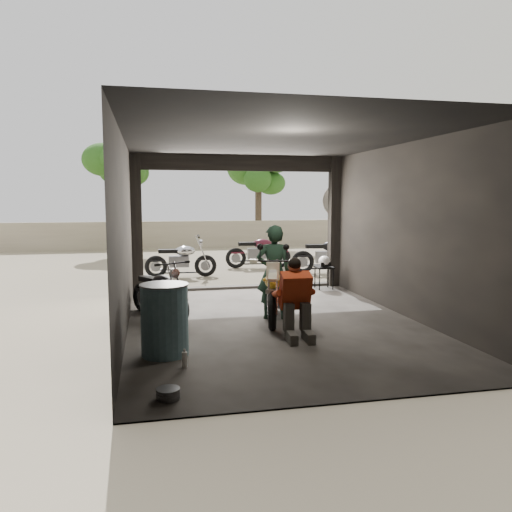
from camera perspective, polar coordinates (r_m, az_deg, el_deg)
name	(u,v)px	position (r m, az deg, el deg)	size (l,w,h in m)	color
ground	(274,324)	(8.84, 2.08, -7.77)	(80.00, 80.00, 0.00)	#7A6D56
garage	(267,249)	(9.14, 1.27, 0.85)	(7.00, 7.13, 3.20)	#2D2B28
boundary_wall	(197,234)	(22.45, -6.72, 2.46)	(18.00, 0.30, 1.20)	gray
tree_left	(124,153)	(20.89, -14.83, 11.29)	(2.20, 2.20, 5.60)	#382B1E
tree_right	(258,168)	(22.87, 0.28, 10.00)	(2.20, 2.20, 5.00)	#382B1E
main_bike	(274,288)	(8.93, 2.04, -3.71)	(0.73, 1.79, 1.19)	white
left_bike	(159,289)	(9.34, -11.02, -3.71)	(0.66, 1.60, 1.08)	black
outside_bike_a	(181,256)	(14.06, -8.60, -0.05)	(0.71, 1.73, 1.17)	black
outside_bike_b	(258,249)	(15.76, 0.28, 0.83)	(0.75, 1.81, 1.22)	#4B121E
outside_bike_c	(328,252)	(14.78, 8.23, 0.47)	(0.77, 1.87, 1.27)	black
rider	(274,273)	(9.00, 2.05, -1.90)	(0.63, 0.41, 1.73)	#162D21
mechanic	(297,301)	(7.79, 4.72, -5.14)	(0.62, 0.84, 1.22)	#D2431C
stool	(324,270)	(12.14, 7.78, -1.55)	(0.41, 0.41, 0.56)	black
helmet	(324,261)	(12.07, 7.82, -0.60)	(0.28, 0.30, 0.27)	white
oil_drum	(165,321)	(7.08, -10.39, -7.28)	(0.65, 0.65, 1.01)	slate
sign_post	(338,216)	(12.89, 9.38, 4.54)	(0.86, 0.08, 2.57)	black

